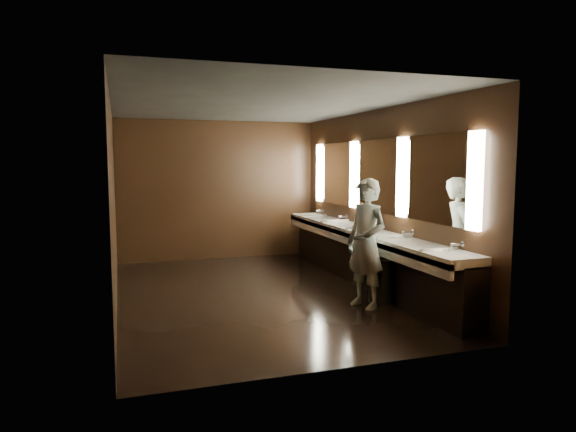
# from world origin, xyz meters

# --- Properties ---
(floor) EXTENTS (6.00, 6.00, 0.00)m
(floor) POSITION_xyz_m (0.00, 0.00, 0.00)
(floor) COLOR black
(floor) RESTS_ON ground
(ceiling) EXTENTS (4.00, 6.00, 0.02)m
(ceiling) POSITION_xyz_m (0.00, 0.00, 2.80)
(ceiling) COLOR #2D2D2B
(ceiling) RESTS_ON wall_back
(wall_back) EXTENTS (4.00, 0.02, 2.80)m
(wall_back) POSITION_xyz_m (0.00, 3.00, 1.40)
(wall_back) COLOR black
(wall_back) RESTS_ON floor
(wall_front) EXTENTS (4.00, 0.02, 2.80)m
(wall_front) POSITION_xyz_m (0.00, -3.00, 1.40)
(wall_front) COLOR black
(wall_front) RESTS_ON floor
(wall_left) EXTENTS (0.02, 6.00, 2.80)m
(wall_left) POSITION_xyz_m (-2.00, 0.00, 1.40)
(wall_left) COLOR black
(wall_left) RESTS_ON floor
(wall_right) EXTENTS (0.02, 6.00, 2.80)m
(wall_right) POSITION_xyz_m (2.00, 0.00, 1.40)
(wall_right) COLOR black
(wall_right) RESTS_ON floor
(sink_counter) EXTENTS (0.55, 5.40, 1.01)m
(sink_counter) POSITION_xyz_m (1.79, 0.00, 0.50)
(sink_counter) COLOR black
(sink_counter) RESTS_ON floor
(mirror_band) EXTENTS (0.06, 5.03, 1.15)m
(mirror_band) POSITION_xyz_m (1.98, -0.00, 1.75)
(mirror_band) COLOR white
(mirror_band) RESTS_ON wall_right
(person) EXTENTS (0.60, 0.74, 1.75)m
(person) POSITION_xyz_m (1.23, -1.16, 0.88)
(person) COLOR #7BB2B8
(person) RESTS_ON floor
(trash_bin) EXTENTS (0.51, 0.51, 0.62)m
(trash_bin) POSITION_xyz_m (1.58, -1.01, 0.31)
(trash_bin) COLOR black
(trash_bin) RESTS_ON floor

